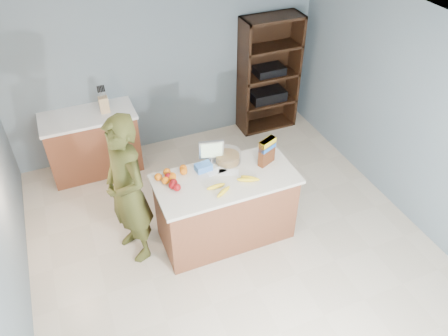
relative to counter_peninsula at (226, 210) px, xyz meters
name	(u,v)px	position (x,y,z in m)	size (l,w,h in m)	color
floor	(235,252)	(0.00, -0.30, -0.42)	(4.50, 5.00, 0.02)	beige
walls	(238,135)	(0.00, -0.30, 1.24)	(4.52, 5.02, 2.51)	slate
counter_peninsula	(226,210)	(0.00, 0.00, 0.00)	(1.56, 0.76, 0.90)	brown
back_cabinet	(93,142)	(-1.20, 1.90, 0.04)	(1.24, 0.62, 0.90)	brown
shelving_unit	(267,76)	(1.55, 2.05, 0.45)	(0.90, 0.40, 1.80)	black
person	(127,192)	(-1.04, 0.19, 0.48)	(0.66, 0.43, 1.80)	#3B3D18
knife_block	(104,104)	(-0.96, 1.88, 0.60)	(0.12, 0.10, 0.31)	tan
envelopes	(222,172)	(0.01, 0.11, 0.49)	(0.36, 0.23, 0.00)	white
bananas	(234,184)	(0.03, -0.15, 0.51)	(0.60, 0.25, 0.05)	yellow
apples	(173,183)	(-0.57, 0.09, 0.53)	(0.12, 0.29, 0.09)	maroon
oranges	(172,175)	(-0.54, 0.23, 0.53)	(0.38, 0.21, 0.08)	orange
blue_carton	(203,167)	(-0.18, 0.22, 0.52)	(0.18, 0.12, 0.08)	blue
salad_bowl	(228,157)	(0.13, 0.26, 0.54)	(0.30, 0.30, 0.13)	#267219
tv	(211,150)	(-0.04, 0.32, 0.64)	(0.28, 0.12, 0.28)	silver
cereal_box	(267,150)	(0.52, 0.07, 0.67)	(0.23, 0.16, 0.32)	#592B14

